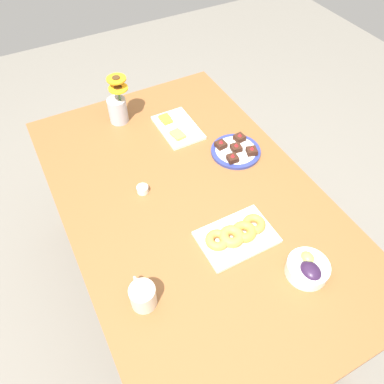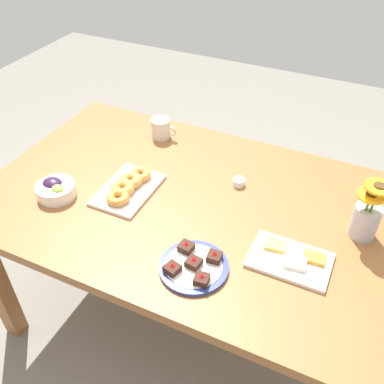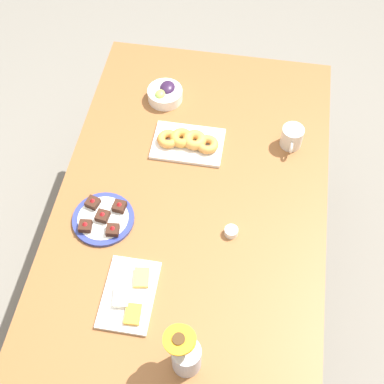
{
  "view_description": "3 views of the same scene",
  "coord_description": "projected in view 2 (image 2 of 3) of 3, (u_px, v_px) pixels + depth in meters",
  "views": [
    {
      "loc": [
        -0.86,
        0.45,
        1.92
      ],
      "look_at": [
        0.0,
        0.0,
        0.78
      ],
      "focal_mm": 35.0,
      "sensor_mm": 36.0,
      "label": 1
    },
    {
      "loc": [
        0.52,
        -1.12,
        1.8
      ],
      "look_at": [
        0.0,
        0.0,
        0.78
      ],
      "focal_mm": 40.0,
      "sensor_mm": 36.0,
      "label": 2
    },
    {
      "loc": [
        1.08,
        0.18,
        2.41
      ],
      "look_at": [
        0.0,
        0.0,
        0.78
      ],
      "focal_mm": 50.0,
      "sensor_mm": 36.0,
      "label": 3
    }
  ],
  "objects": [
    {
      "name": "cheese_platter",
      "position": [
        291.0,
        259.0,
        1.38
      ],
      "size": [
        0.26,
        0.17,
        0.03
      ],
      "color": "white",
      "rests_on": "dining_table"
    },
    {
      "name": "coffee_mug",
      "position": [
        161.0,
        128.0,
        1.94
      ],
      "size": [
        0.12,
        0.09,
        0.09
      ],
      "color": "beige",
      "rests_on": "dining_table"
    },
    {
      "name": "croissant_platter",
      "position": [
        128.0,
        187.0,
        1.65
      ],
      "size": [
        0.19,
        0.28,
        0.05
      ],
      "color": "white",
      "rests_on": "dining_table"
    },
    {
      "name": "ground_plane",
      "position": [
        192.0,
        315.0,
        2.09
      ],
      "size": [
        6.0,
        6.0,
        0.0
      ],
      "primitive_type": "plane",
      "color": "slate"
    },
    {
      "name": "grape_bowl",
      "position": [
        56.0,
        189.0,
        1.63
      ],
      "size": [
        0.15,
        0.15,
        0.07
      ],
      "color": "white",
      "rests_on": "dining_table"
    },
    {
      "name": "jam_cup_honey",
      "position": [
        239.0,
        182.0,
        1.68
      ],
      "size": [
        0.05,
        0.05,
        0.03
      ],
      "color": "white",
      "rests_on": "dining_table"
    },
    {
      "name": "flower_vase",
      "position": [
        366.0,
        218.0,
        1.43
      ],
      "size": [
        0.1,
        0.11,
        0.24
      ],
      "color": "#B2B2BC",
      "rests_on": "dining_table"
    },
    {
      "name": "dining_table",
      "position": [
        192.0,
        217.0,
        1.68
      ],
      "size": [
        1.6,
        1.0,
        0.74
      ],
      "color": "brown",
      "rests_on": "ground_plane"
    },
    {
      "name": "dessert_plate",
      "position": [
        194.0,
        266.0,
        1.36
      ],
      "size": [
        0.22,
        0.22,
        0.05
      ],
      "color": "navy",
      "rests_on": "dining_table"
    }
  ]
}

